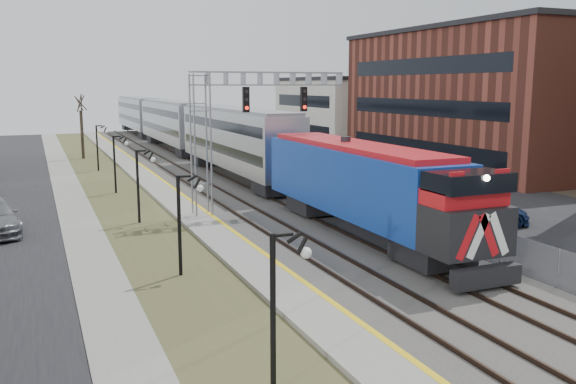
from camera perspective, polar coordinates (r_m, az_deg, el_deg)
sidewalk at (r=40.48m, az=-19.48°, el=-1.07°), size 2.00×120.00×0.08m
grass_median at (r=40.74m, az=-15.27°, el=-0.80°), size 4.00×120.00×0.06m
platform at (r=41.19m, az=-11.14°, el=-0.39°), size 2.00×120.00×0.24m
ballast_bed at (r=42.44m, az=-4.52°, el=0.04°), size 8.00×120.00×0.20m
parking_lot at (r=47.50m, az=9.37°, el=0.90°), size 16.00×120.00×0.04m
platform_edge at (r=41.35m, az=-9.95°, el=-0.14°), size 0.24×120.00×0.01m
track_near at (r=41.84m, az=-7.12°, el=0.10°), size 1.58×120.00×0.15m
track_far at (r=42.89m, az=-2.62°, el=0.40°), size 1.58×120.00×0.15m
train at (r=62.68m, az=-9.28°, el=5.74°), size 3.00×85.85×5.33m
signal_gantry at (r=34.34m, az=-5.42°, el=6.92°), size 9.00×1.07×8.15m
lampposts at (r=24.18m, az=-10.28°, el=-3.07°), size 0.14×62.14×4.00m
fence at (r=43.79m, az=0.70°, el=1.31°), size 0.04×120.00×1.60m
buildings_east at (r=52.99m, az=24.94°, el=7.88°), size 16.00×76.00×15.00m
car_lot_c at (r=34.66m, az=15.92°, el=-1.56°), size 5.44×3.64×1.39m
car_lot_d at (r=34.07m, az=17.59°, el=-1.78°), size 5.43×3.82×1.46m
car_lot_e at (r=48.12m, az=5.31°, el=2.00°), size 4.83×3.11×1.53m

